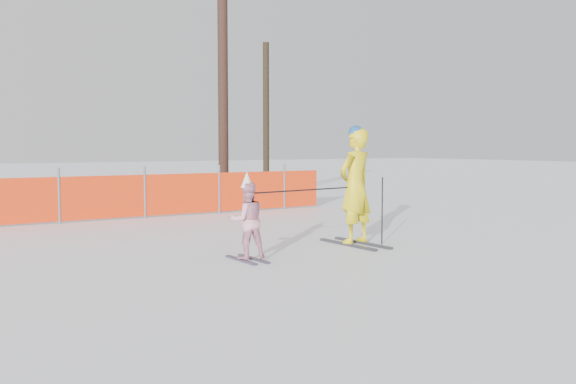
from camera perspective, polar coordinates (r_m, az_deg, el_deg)
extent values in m
plane|color=white|center=(9.98, 1.59, -5.91)|extent=(120.00, 120.00, 0.00)
cube|color=black|center=(11.26, 5.30, -4.67)|extent=(0.09, 1.50, 0.04)
cube|color=black|center=(11.48, 6.63, -4.51)|extent=(0.09, 1.50, 0.04)
imported|color=yellow|center=(11.26, 6.01, 0.55)|extent=(0.82, 0.63, 2.00)
sphere|color=#194B8A|center=(11.24, 6.04, 5.25)|extent=(0.26, 0.26, 0.26)
cube|color=black|center=(9.76, -4.21, -6.06)|extent=(0.09, 0.88, 0.03)
cube|color=black|center=(9.86, -3.08, -5.94)|extent=(0.09, 0.88, 0.03)
imported|color=pink|center=(9.72, -3.66, -2.54)|extent=(0.64, 0.54, 1.16)
cone|color=white|center=(9.67, -3.67, 1.11)|extent=(0.19, 0.19, 0.24)
cylinder|color=black|center=(11.44, 8.37, -1.66)|extent=(0.02, 0.02, 1.19)
cylinder|color=black|center=(10.44, 1.53, 0.17)|extent=(2.10, 0.29, 0.02)
cylinder|color=#595960|center=(15.19, -19.68, -0.32)|extent=(0.06, 0.06, 1.25)
cylinder|color=#595960|center=(15.78, -12.61, -0.02)|extent=(0.06, 0.06, 1.25)
cylinder|color=#595960|center=(16.59, -6.13, 0.25)|extent=(0.06, 0.06, 1.25)
cylinder|color=#595960|center=(17.59, -0.33, 0.49)|extent=(0.06, 0.06, 1.25)
cylinder|color=black|center=(19.42, -5.80, 9.79)|extent=(0.30, 0.30, 7.33)
cylinder|color=black|center=(21.79, -1.96, 6.39)|extent=(0.21, 0.21, 5.20)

